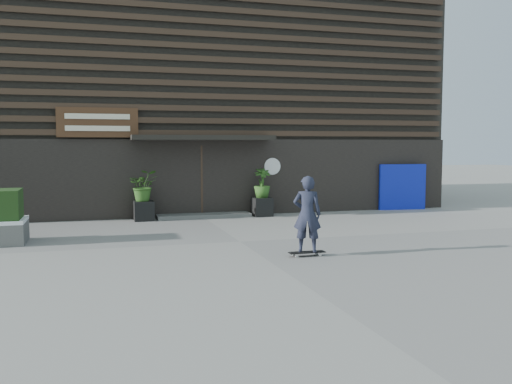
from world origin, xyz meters
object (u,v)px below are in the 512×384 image
object	(u,v)px
planter_pot_right	(262,207)
blue_tarp	(402,187)
planter_pot_left	(144,211)
skateboarder	(307,214)

from	to	relation	value
planter_pot_right	blue_tarp	xyz separation A→B (m)	(5.34, 0.30, 0.51)
blue_tarp	planter_pot_left	bearing A→B (deg)	-172.35
planter_pot_left	blue_tarp	xyz separation A→B (m)	(9.14, 0.30, 0.51)
skateboarder	planter_pot_left	bearing A→B (deg)	113.47
blue_tarp	skateboarder	distance (m)	9.28
planter_pot_right	blue_tarp	distance (m)	5.38
planter_pot_left	planter_pot_right	world-z (taller)	same
planter_pot_left	planter_pot_right	xyz separation A→B (m)	(3.80, 0.00, 0.00)
planter_pot_left	skateboarder	bearing A→B (deg)	-66.53
blue_tarp	planter_pot_right	bearing A→B (deg)	-171.02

